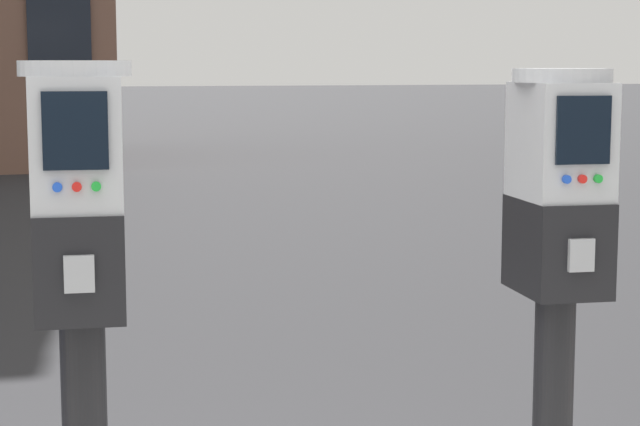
# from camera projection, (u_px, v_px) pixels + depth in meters

# --- Properties ---
(parking_meter_near_kerb) EXTENTS (0.23, 0.26, 1.41)m
(parking_meter_near_kerb) POSITION_uv_depth(u_px,v_px,m) (81.00, 285.00, 2.21)
(parking_meter_near_kerb) COLOR black
(parking_meter_near_kerb) RESTS_ON sidewalk_slab
(parking_meter_twin_adjacent) EXTENTS (0.23, 0.26, 1.39)m
(parking_meter_twin_adjacent) POSITION_uv_depth(u_px,v_px,m) (557.00, 265.00, 2.48)
(parking_meter_twin_adjacent) COLOR black
(parking_meter_twin_adjacent) RESTS_ON sidewalk_slab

